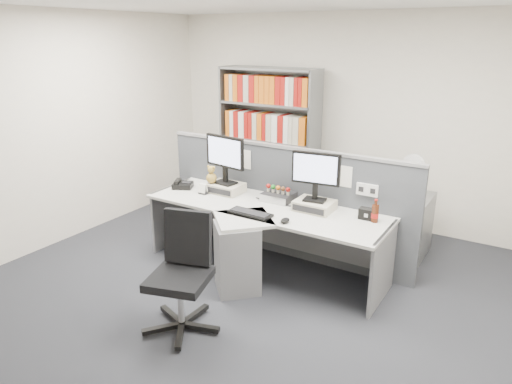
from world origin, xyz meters
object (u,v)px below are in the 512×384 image
Objects in this scene: desk at (253,237)px; monitor_left at (225,156)px; cola_bottle at (375,214)px; office_chair at (183,269)px; speaker at (368,214)px; desk_fan at (413,170)px; desktop_pc at (279,196)px; keyboard at (250,213)px; mouse at (285,220)px; desk_calendar at (203,190)px; filing_cabinet at (407,225)px; monitor_right at (316,172)px; shelving_unit at (269,143)px; desk_phone at (182,185)px.

desk is 4.80× the size of monitor_left.
cola_bottle is 0.23× the size of office_chair.
speaker is (1.03, 0.42, 0.32)m from desk.
desktop_pc is at bearing -140.95° from desk_fan.
mouse is (0.39, -0.00, 0.01)m from keyboard.
mouse is 0.80m from speaker.
keyboard is 3.86× the size of desk_calendar.
desk_calendar is at bearing 167.35° from mouse.
cola_bottle is at bearing -19.96° from speaker.
monitor_left is at bearing -173.56° from desktop_pc.
filing_cabinet is (1.98, 1.20, -0.42)m from desk_calendar.
monitor_right reaches higher than filing_cabinet.
speaker is at bearing 4.18° from monitor_right.
speaker is (0.63, 0.49, 0.03)m from mouse.
speaker is (0.54, 0.04, -0.34)m from monitor_right.
desk is 0.91m from monitor_right.
monitor_left is at bearing 111.34° from office_chair.
desk is 1.85m from filing_cabinet.
shelving_unit is at bearing 133.54° from monitor_right.
shelving_unit reaches higher than filing_cabinet.
cola_bottle is 0.47× the size of desk_fan.
desktop_pc is 1.39× the size of cola_bottle.
desk is at bearing 169.97° from mouse.
cola_bottle is (0.08, -0.03, 0.03)m from speaker.
keyboard is 3.79× the size of mouse.
keyboard is at bearing -157.33° from cola_bottle.
monitor_left is at bearing 143.76° from keyboard.
desk_fan reaches higher than desktop_pc.
office_chair reaches higher than desk_calendar.
desk_fan reaches higher than speaker.
monitor_right is 1.24m from desk_fan.
desk_calendar is (-0.78, 0.19, 0.31)m from desk.
desk_phone is at bearing 168.31° from mouse.
office_chair is (-1.26, -2.43, 0.18)m from filing_cabinet.
office_chair is at bearing -68.66° from monitor_left.
shelving_unit is (-0.94, 1.39, 0.21)m from desktop_pc.
filing_cabinet is at bearing 31.29° from desk_calendar.
desk_phone is 0.40× the size of filing_cabinet.
desk_calendar is at bearing -148.71° from filing_cabinet.
desktop_pc is 0.32× the size of office_chair.
monitor_left is at bearing -150.66° from desk_fan.
monitor_left reaches higher than desk.
desk_calendar is 1.83m from speaker.
office_chair is at bearing -117.31° from filing_cabinet.
monitor_left is 4.63× the size of desk_calendar.
shelving_unit is at bearing 106.35° from office_chair.
cola_bottle is at bearing 22.67° from keyboard.
desk is 2.12m from shelving_unit.
desk_phone is 0.35m from desk_calendar.
cola_bottle reaches higher than desk.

